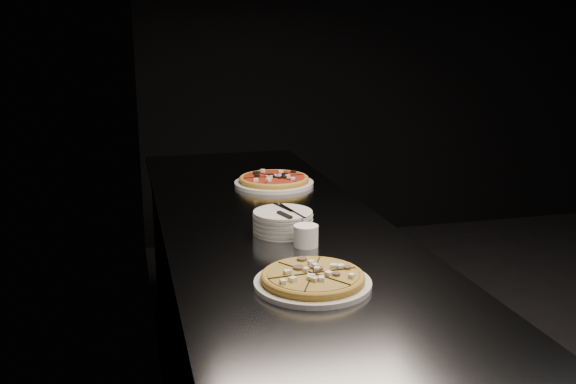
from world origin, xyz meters
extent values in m
cube|color=black|center=(-2.50, 0.00, 1.40)|extent=(0.02, 5.00, 2.80)
cube|color=black|center=(0.00, 2.50, 1.40)|extent=(5.00, 0.02, 2.80)
cube|color=slate|center=(-2.13, 0.00, 0.45)|extent=(0.70, 2.40, 0.90)
cube|color=slate|center=(-2.13, 0.00, 0.91)|extent=(0.74, 2.44, 0.02)
cylinder|color=silver|center=(-2.16, -0.58, 0.93)|extent=(0.30, 0.30, 0.01)
cylinder|color=gold|center=(-2.16, -0.58, 0.94)|extent=(0.28, 0.28, 0.01)
torus|color=gold|center=(-2.16, -0.58, 0.94)|extent=(0.28, 0.28, 0.02)
cylinder|color=#DEC54A|center=(-2.16, -0.58, 0.95)|extent=(0.25, 0.25, 0.01)
cylinder|color=silver|center=(-2.01, 0.48, 0.93)|extent=(0.32, 0.32, 0.02)
cylinder|color=gold|center=(-2.01, 0.48, 0.94)|extent=(0.29, 0.29, 0.01)
torus|color=gold|center=(-2.01, 0.48, 0.95)|extent=(0.29, 0.29, 0.02)
cylinder|color=#AE2C19|center=(-2.01, 0.48, 0.95)|extent=(0.26, 0.26, 0.01)
cylinder|color=silver|center=(-2.13, -0.14, 0.93)|extent=(0.19, 0.19, 0.01)
cylinder|color=silver|center=(-2.13, -0.14, 0.94)|extent=(0.19, 0.19, 0.01)
cylinder|color=silver|center=(-2.13, -0.14, 0.95)|extent=(0.19, 0.19, 0.01)
cylinder|color=silver|center=(-2.13, -0.14, 0.97)|extent=(0.19, 0.19, 0.01)
cylinder|color=silver|center=(-2.13, -0.14, 0.98)|extent=(0.19, 0.19, 0.01)
cube|color=silver|center=(-2.12, -0.10, 0.99)|extent=(0.05, 0.12, 0.00)
cube|color=black|center=(-2.14, -0.19, 0.99)|extent=(0.03, 0.08, 0.01)
cube|color=silver|center=(-2.10, -0.15, 0.99)|extent=(0.01, 0.19, 0.00)
cylinder|color=white|center=(-2.10, -0.28, 0.95)|extent=(0.07, 0.07, 0.06)
cylinder|color=black|center=(-2.10, -0.28, 0.98)|extent=(0.06, 0.06, 0.01)
camera|label=1|loc=(-2.60, -2.01, 1.55)|focal=40.00mm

